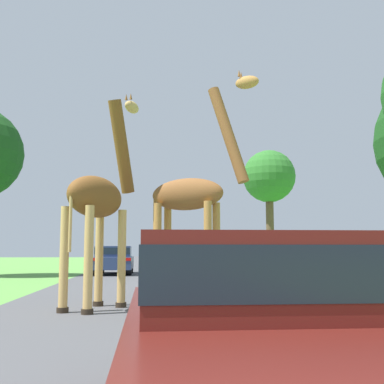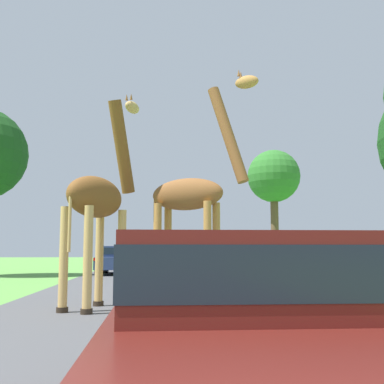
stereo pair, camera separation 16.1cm
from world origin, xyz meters
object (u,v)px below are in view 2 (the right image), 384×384
object	(u,v)px
giraffe_near_road	(193,199)
car_far_ahead	(206,261)
tree_right_cluster	(274,178)
car_queue_right	(195,263)
car_lead_maroon	(241,330)
giraffe_companion	(100,200)
car_queue_left	(118,259)

from	to	relation	value
giraffe_near_road	car_far_ahead	distance (m)	11.89
car_far_ahead	tree_right_cluster	size ratio (longest dim) A/B	0.48
car_queue_right	car_far_ahead	bearing A→B (deg)	79.49
car_lead_maroon	giraffe_near_road	bearing A→B (deg)	87.78
car_queue_right	giraffe_near_road	bearing A→B (deg)	-94.97
giraffe_companion	car_queue_left	bearing A→B (deg)	121.34
car_queue_right	car_queue_left	size ratio (longest dim) A/B	1.08
car_queue_right	car_queue_left	distance (m)	8.79
giraffe_companion	car_far_ahead	distance (m)	12.70
giraffe_near_road	car_queue_right	bearing A→B (deg)	-153.86
car_queue_right	giraffe_companion	bearing A→B (deg)	-111.64
car_queue_right	tree_right_cluster	bearing A→B (deg)	66.03
giraffe_near_road	car_queue_left	size ratio (longest dim) A/B	1.23
car_lead_maroon	tree_right_cluster	world-z (taller)	tree_right_cluster
car_lead_maroon	tree_right_cluster	distance (m)	31.46
giraffe_near_road	giraffe_companion	xyz separation A→B (m)	(-2.14, -0.37, -0.07)
car_lead_maroon	car_queue_right	bearing A→B (deg)	86.54
giraffe_companion	car_lead_maroon	bearing A→B (deg)	-47.54
car_queue_left	tree_right_cluster	xyz separation A→B (m)	(10.37, 7.58, 5.58)
giraffe_near_road	car_far_ahead	xyz separation A→B (m)	(1.53, 11.67, -1.72)
car_far_ahead	tree_right_cluster	distance (m)	13.29
giraffe_near_road	giraffe_companion	world-z (taller)	giraffe_near_road
car_queue_left	car_lead_maroon	bearing A→B (deg)	-83.55
giraffe_companion	giraffe_near_road	bearing A→B (deg)	38.62
giraffe_companion	car_lead_maroon	distance (m)	7.86
car_lead_maroon	car_far_ahead	size ratio (longest dim) A/B	0.99
giraffe_near_road	car_queue_left	bearing A→B (deg)	-137.86
car_queue_left	giraffe_companion	bearing A→B (deg)	-87.33
car_lead_maroon	car_queue_left	size ratio (longest dim) A/B	0.90
tree_right_cluster	giraffe_companion	bearing A→B (deg)	-113.27
giraffe_companion	car_far_ahead	size ratio (longest dim) A/B	1.30
giraffe_companion	car_queue_right	bearing A→B (deg)	97.02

